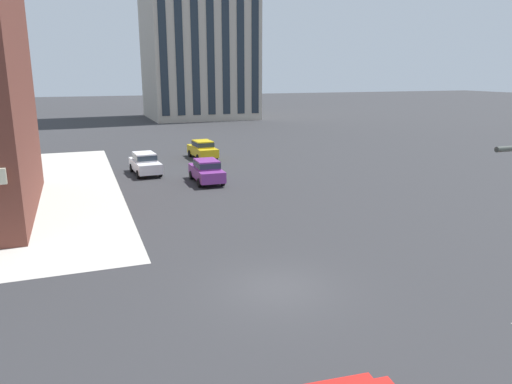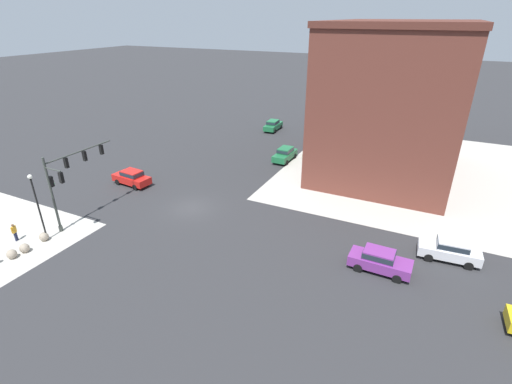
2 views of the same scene
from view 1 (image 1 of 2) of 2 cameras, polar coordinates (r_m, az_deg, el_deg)
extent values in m
plane|color=#2D2D30|center=(18.17, 2.44, -11.30)|extent=(320.00, 320.00, 0.00)
cube|color=#7A3389|center=(35.02, -5.90, 2.27)|extent=(1.85, 4.43, 0.76)
cube|color=#7A3389|center=(34.75, -5.86, 3.33)|extent=(1.54, 2.14, 0.60)
cube|color=#232D38|center=(34.75, -5.86, 3.33)|extent=(1.57, 2.23, 0.40)
cylinder|color=black|center=(36.23, -7.67, 2.00)|extent=(0.23, 0.64, 0.64)
cylinder|color=black|center=(36.59, -5.11, 2.19)|extent=(0.23, 0.64, 0.64)
cylinder|color=black|center=(33.62, -6.72, 1.10)|extent=(0.23, 0.64, 0.64)
cylinder|color=black|center=(34.01, -3.97, 1.31)|extent=(0.23, 0.64, 0.64)
cube|color=gold|center=(45.01, -6.37, 4.87)|extent=(1.98, 4.48, 0.76)
cube|color=gold|center=(44.77, -6.33, 5.70)|extent=(1.60, 2.19, 0.60)
cube|color=#232D38|center=(44.77, -6.33, 5.70)|extent=(1.64, 2.28, 0.40)
cylinder|color=black|center=(46.14, -7.85, 4.57)|extent=(0.25, 0.65, 0.64)
cylinder|color=black|center=(46.61, -5.87, 4.72)|extent=(0.25, 0.65, 0.64)
cylinder|color=black|center=(43.55, -6.87, 4.04)|extent=(0.25, 0.65, 0.64)
cylinder|color=black|center=(44.05, -4.78, 4.20)|extent=(0.25, 0.65, 0.64)
cube|color=silver|center=(38.65, -13.00, 3.09)|extent=(2.06, 4.51, 0.76)
cube|color=silver|center=(38.67, -13.10, 4.12)|extent=(1.64, 2.21, 0.60)
cube|color=#232D38|center=(38.67, -13.10, 4.12)|extent=(1.68, 2.30, 0.40)
cylinder|color=black|center=(37.58, -11.29, 2.29)|extent=(0.26, 0.65, 0.64)
cylinder|color=black|center=(37.25, -13.80, 2.05)|extent=(0.26, 0.65, 0.64)
cylinder|color=black|center=(40.20, -12.20, 2.99)|extent=(0.26, 0.65, 0.64)
cylinder|color=black|center=(39.89, -14.55, 2.78)|extent=(0.26, 0.65, 0.64)
camera|label=2|loc=(48.71, 24.32, 23.78)|focal=26.26mm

